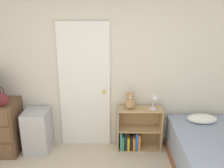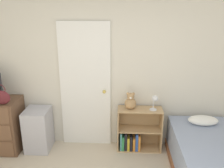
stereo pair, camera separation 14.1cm
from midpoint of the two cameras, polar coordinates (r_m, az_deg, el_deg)
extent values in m
cube|color=beige|center=(3.94, -0.28, 3.14)|extent=(10.00, 0.06, 2.55)
cube|color=white|center=(3.99, -5.10, -0.56)|extent=(0.80, 0.04, 2.04)
sphere|color=gold|center=(3.94, -0.76, -1.79)|extent=(0.06, 0.06, 0.06)
ellipsoid|color=#591E23|center=(3.98, -23.11, -2.86)|extent=(0.28, 0.10, 0.22)
torus|color=#591E23|center=(3.94, -23.33, -1.19)|extent=(0.16, 0.01, 0.16)
cube|color=#ADADB7|center=(4.24, -15.55, -9.97)|extent=(0.38, 0.43, 0.69)
cube|color=tan|center=(4.09, 2.42, -10.15)|extent=(0.02, 0.28, 0.71)
cube|color=tan|center=(4.15, 12.07, -10.17)|extent=(0.02, 0.28, 0.71)
cube|color=tan|center=(4.28, 7.09, -14.26)|extent=(0.67, 0.28, 0.02)
cube|color=tan|center=(4.11, 7.28, -10.20)|extent=(0.67, 0.28, 0.02)
cube|color=tan|center=(3.96, 7.48, -5.80)|extent=(0.67, 0.28, 0.02)
cube|color=tan|center=(4.23, 7.15, -9.32)|extent=(0.70, 0.01, 0.71)
cube|color=teal|center=(4.14, 3.08, -12.74)|extent=(0.03, 0.16, 0.30)
cube|color=#338C4C|center=(4.18, 3.54, -12.98)|extent=(0.03, 0.21, 0.23)
cube|color=black|center=(4.16, 4.16, -12.64)|extent=(0.04, 0.20, 0.30)
cube|color=gold|center=(4.17, 4.75, -13.21)|extent=(0.04, 0.17, 0.22)
cube|color=black|center=(4.16, 5.38, -13.09)|extent=(0.03, 0.16, 0.25)
cube|color=orange|center=(4.19, 6.00, -13.12)|extent=(0.04, 0.20, 0.22)
cube|color=#3359B2|center=(4.16, 6.63, -12.78)|extent=(0.04, 0.18, 0.29)
cube|color=orange|center=(4.18, 7.19, -12.89)|extent=(0.03, 0.20, 0.26)
sphere|color=tan|center=(3.91, 5.27, -4.45)|extent=(0.18, 0.18, 0.18)
sphere|color=tan|center=(3.86, 5.32, -2.82)|extent=(0.11, 0.11, 0.11)
sphere|color=silver|center=(3.82, 5.34, -3.20)|extent=(0.04, 0.04, 0.04)
sphere|color=tan|center=(3.85, 4.72, -2.23)|extent=(0.05, 0.05, 0.05)
sphere|color=tan|center=(3.85, 5.96, -2.25)|extent=(0.05, 0.05, 0.05)
cylinder|color=silver|center=(3.95, 10.37, -5.78)|extent=(0.11, 0.11, 0.01)
cylinder|color=silver|center=(3.91, 10.44, -4.67)|extent=(0.01, 0.01, 0.15)
sphere|color=silver|center=(3.86, 10.85, -3.31)|extent=(0.10, 0.10, 0.10)
cube|color=#8C99B2|center=(3.62, 23.99, -16.45)|extent=(0.96, 1.92, 0.43)
ellipsoid|color=white|center=(4.06, 21.04, -7.76)|extent=(0.45, 0.28, 0.12)
camera|label=1|loc=(0.07, -88.91, 0.36)|focal=40.00mm
camera|label=2|loc=(0.07, 91.09, -0.36)|focal=40.00mm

